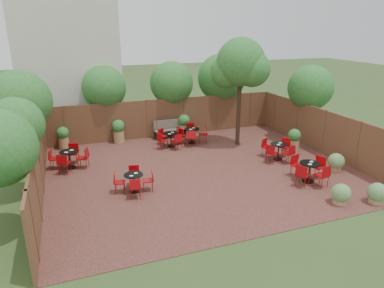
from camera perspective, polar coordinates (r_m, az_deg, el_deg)
name	(u,v)px	position (r m, az deg, el deg)	size (l,w,h in m)	color
ground	(201,170)	(14.31, 1.54, -4.30)	(80.00, 80.00, 0.00)	#354F23
courtyard_paving	(201,170)	(14.30, 1.54, -4.26)	(12.00, 10.00, 0.02)	#311914
fence_back	(166,118)	(18.48, -4.19, 4.32)	(12.00, 0.08, 2.00)	#51321E
fence_left	(39,167)	(13.10, -23.66, -3.49)	(0.08, 10.00, 2.00)	#51321E
fence_right	(324,132)	(17.01, 20.71, 1.84)	(0.08, 10.00, 2.00)	#51321E
neighbour_building	(68,57)	(20.27, -19.55, 13.22)	(5.00, 4.00, 8.00)	beige
overhang_foliage	(154,92)	(16.40, -6.14, 8.49)	(15.55, 10.66, 2.68)	#256721
courtyard_tree	(241,66)	(16.65, 7.91, 12.51)	(2.50, 2.40, 5.10)	black
park_bench_left	(168,129)	(18.26, -3.90, 2.52)	(1.54, 0.57, 0.94)	brown
park_bench_right	(171,128)	(18.30, -3.42, 2.55)	(1.52, 0.60, 0.92)	brown
bistro_tables	(195,153)	(14.89, 0.44, -1.53)	(10.13, 7.35, 0.86)	black
planters	(163,132)	(17.30, -4.80, 1.99)	(10.62, 4.71, 1.16)	#97744B
low_shrubs	(350,181)	(13.72, 24.34, -5.52)	(2.47, 3.32, 0.72)	#97744B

